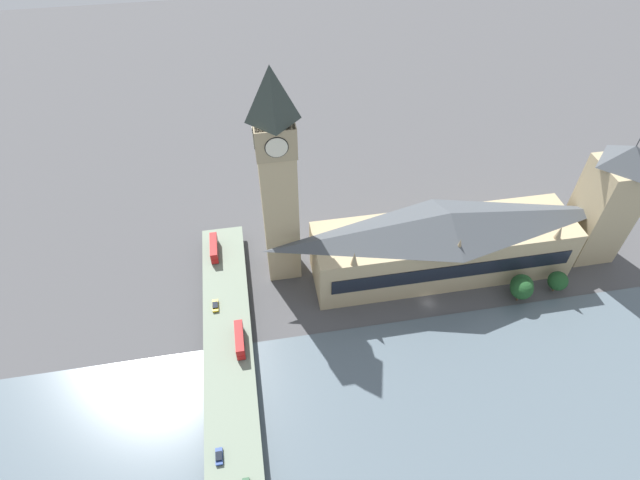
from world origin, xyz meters
name	(u,v)px	position (x,y,z in m)	size (l,w,h in m)	color
ground_plane	(428,303)	(0.00, 0.00, 0.00)	(600.00, 600.00, 0.00)	#4C4C4F
river_water	(473,410)	(-38.91, 0.00, 0.15)	(65.81, 360.00, 0.30)	slate
parliament_hall	(443,243)	(14.04, -8.00, 13.28)	(22.54, 88.70, 26.76)	tan
clock_tower	(277,177)	(24.10, 45.84, 40.81)	(12.18, 12.18, 76.35)	tan
victoria_tower	(606,203)	(14.10, -64.06, 22.97)	(15.43, 15.43, 49.94)	tan
road_bridge	(233,445)	(-38.91, 66.68, 4.14)	(163.63, 14.70, 5.08)	#5D6A59
double_decker_bus_mid	(240,339)	(-9.12, 62.85, 7.72)	(11.57, 2.59, 4.78)	red
double_decker_bus_rear	(214,248)	(30.74, 69.55, 7.66)	(11.81, 2.58, 4.66)	red
car_northbound_tail	(215,306)	(6.40, 69.96, 5.75)	(4.76, 1.89, 1.34)	gold
car_southbound_lead	(219,456)	(-42.00, 70.17, 5.78)	(4.32, 1.85, 1.40)	navy
tree_embankment_near	(522,285)	(-2.09, -31.06, 5.34)	(7.39, 7.39, 9.05)	brown
tree_embankment_mid	(558,281)	(-2.25, -44.02, 5.09)	(6.58, 6.58, 8.40)	brown
tree_embankment_far	(522,288)	(-3.96, -29.89, 6.14)	(7.42, 7.42, 9.87)	brown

